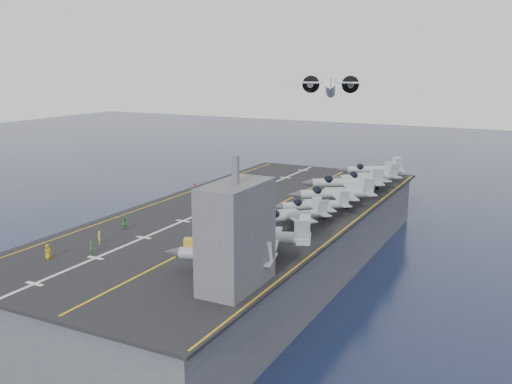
% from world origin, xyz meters
% --- Properties ---
extents(ground, '(500.00, 500.00, 0.00)m').
position_xyz_m(ground, '(0.00, 0.00, 0.00)').
color(ground, '#142135').
rests_on(ground, ground).
extents(hull, '(36.00, 90.00, 10.00)m').
position_xyz_m(hull, '(0.00, 0.00, 5.00)').
color(hull, '#56595E').
rests_on(hull, ground).
extents(flight_deck, '(38.00, 92.00, 0.40)m').
position_xyz_m(flight_deck, '(0.00, 0.00, 10.20)').
color(flight_deck, black).
rests_on(flight_deck, hull).
extents(foul_line, '(0.35, 90.00, 0.02)m').
position_xyz_m(foul_line, '(3.00, 0.00, 10.42)').
color(foul_line, gold).
rests_on(foul_line, flight_deck).
extents(landing_centerline, '(0.50, 90.00, 0.02)m').
position_xyz_m(landing_centerline, '(-6.00, 0.00, 10.42)').
color(landing_centerline, silver).
rests_on(landing_centerline, flight_deck).
extents(deck_edge_port, '(0.25, 90.00, 0.02)m').
position_xyz_m(deck_edge_port, '(-17.00, 0.00, 10.42)').
color(deck_edge_port, gold).
rests_on(deck_edge_port, flight_deck).
extents(deck_edge_stbd, '(0.25, 90.00, 0.02)m').
position_xyz_m(deck_edge_stbd, '(18.50, 0.00, 10.42)').
color(deck_edge_stbd, gold).
rests_on(deck_edge_stbd, flight_deck).
extents(island_superstructure, '(5.00, 10.00, 15.00)m').
position_xyz_m(island_superstructure, '(15.00, -30.00, 17.90)').
color(island_superstructure, '#56595E').
rests_on(island_superstructure, flight_deck).
extents(fighter_jet_1, '(15.66, 12.36, 4.79)m').
position_xyz_m(fighter_jet_1, '(11.93, -27.17, 12.80)').
color(fighter_jet_1, gray).
rests_on(fighter_jet_1, flight_deck).
extents(fighter_jet_2, '(18.40, 15.30, 5.46)m').
position_xyz_m(fighter_jet_2, '(12.45, -19.46, 13.13)').
color(fighter_jet_2, '#9EA8B1').
rests_on(fighter_jet_2, flight_deck).
extents(fighter_jet_3, '(15.12, 15.38, 4.50)m').
position_xyz_m(fighter_jet_3, '(11.44, -6.16, 12.65)').
color(fighter_jet_3, '#9DA6AE').
rests_on(fighter_jet_3, flight_deck).
extents(fighter_jet_4, '(15.69, 14.97, 4.55)m').
position_xyz_m(fighter_jet_4, '(12.01, 1.58, 12.67)').
color(fighter_jet_4, '#8C9499').
rests_on(fighter_jet_4, flight_deck).
extents(fighter_jet_5, '(18.50, 17.19, 5.35)m').
position_xyz_m(fighter_jet_5, '(12.80, 9.75, 13.07)').
color(fighter_jet_5, '#9199A0').
rests_on(fighter_jet_5, flight_deck).
extents(fighter_jet_6, '(18.77, 16.77, 5.44)m').
position_xyz_m(fighter_jet_6, '(11.54, 19.29, 13.12)').
color(fighter_jet_6, '#8F969F').
rests_on(fighter_jet_6, flight_deck).
extents(fighter_jet_7, '(17.43, 17.39, 5.13)m').
position_xyz_m(fighter_jet_7, '(13.45, 27.06, 12.96)').
color(fighter_jet_7, '#949BA4').
rests_on(fighter_jet_7, flight_deck).
extents(fighter_jet_8, '(16.96, 15.14, 4.91)m').
position_xyz_m(fighter_jet_8, '(12.13, 36.35, 12.86)').
color(fighter_jet_8, '#8E979F').
rests_on(fighter_jet_8, flight_deck).
extents(tow_cart_a, '(2.29, 1.94, 1.17)m').
position_xyz_m(tow_cart_a, '(2.41, -20.31, 10.98)').
color(tow_cart_a, gold).
rests_on(tow_cart_a, flight_deck).
extents(tow_cart_b, '(1.83, 1.21, 1.08)m').
position_xyz_m(tow_cart_b, '(5.03, 0.37, 10.94)').
color(tow_cart_b, yellow).
rests_on(tow_cart_b, flight_deck).
extents(tow_cart_c, '(2.66, 2.25, 1.36)m').
position_xyz_m(tow_cart_c, '(5.00, 22.48, 11.08)').
color(tow_cart_c, gold).
rests_on(tow_cart_c, flight_deck).
extents(crew_0, '(1.00, 1.31, 1.97)m').
position_xyz_m(crew_0, '(-11.23, -33.01, 11.39)').
color(crew_0, gold).
rests_on(crew_0, flight_deck).
extents(crew_1, '(1.28, 1.29, 1.81)m').
position_xyz_m(crew_1, '(-9.72, -25.14, 11.31)').
color(crew_1, yellow).
rests_on(crew_1, flight_deck).
extents(crew_2, '(1.19, 0.95, 1.73)m').
position_xyz_m(crew_2, '(-11.33, -17.74, 11.26)').
color(crew_2, '#1E8B25').
rests_on(crew_2, flight_deck).
extents(crew_3, '(1.18, 1.17, 1.66)m').
position_xyz_m(crew_3, '(-16.42, 9.28, 11.23)').
color(crew_3, '#B21919').
rests_on(crew_3, flight_deck).
extents(crew_4, '(0.91, 1.21, 1.84)m').
position_xyz_m(crew_4, '(-6.86, 17.55, 11.32)').
color(crew_4, maroon).
rests_on(crew_4, flight_deck).
extents(crew_5, '(1.25, 1.29, 1.80)m').
position_xyz_m(crew_5, '(-7.83, 11.19, 11.30)').
color(crew_5, silver).
rests_on(crew_5, flight_deck).
extents(crew_6, '(1.17, 1.25, 1.74)m').
position_xyz_m(crew_6, '(-7.63, -29.02, 11.27)').
color(crew_6, '#228723').
rests_on(crew_6, flight_deck).
extents(crew_7, '(1.33, 1.45, 2.01)m').
position_xyz_m(crew_7, '(3.48, -12.16, 11.41)').
color(crew_7, silver).
rests_on(crew_7, flight_deck).
extents(transport_plane, '(29.04, 24.12, 5.88)m').
position_xyz_m(transport_plane, '(-5.91, 57.02, 28.88)').
color(transport_plane, silver).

